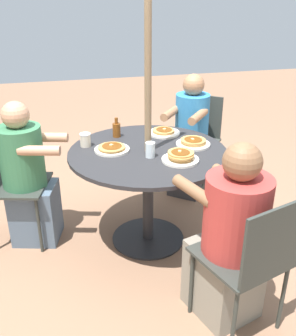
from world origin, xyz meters
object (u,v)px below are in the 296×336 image
(diner_north, at_px, (230,242))
(pancake_plate_b, at_px, (164,132))
(patio_chair_south, at_px, (6,179))
(pancake_plate_a, at_px, (181,157))
(coffee_cup, at_px, (85,140))
(diner_east, at_px, (190,140))
(diner_south, at_px, (28,180))
(patio_chair_north, at_px, (252,257))
(patio_table, at_px, (148,167))
(patio_chair_east, at_px, (196,135))
(drinking_glass_a, at_px, (150,150))
(pancake_plate_c, at_px, (112,149))
(pancake_plate_d, at_px, (193,143))
(syrup_bottle, at_px, (117,129))

(diner_north, relative_size, pancake_plate_b, 4.45)
(patio_chair_south, xyz_separation_m, pancake_plate_a, (-0.50, -1.20, 0.26))
(pancake_plate_b, distance_m, coffee_cup, 0.64)
(diner_east, relative_size, diner_south, 1.02)
(patio_chair_north, distance_m, pancake_plate_a, 0.85)
(diner_north, xyz_separation_m, pancake_plate_b, (1.16, 0.06, 0.26))
(diner_east, xyz_separation_m, coffee_cup, (-0.49, 1.00, 0.28))
(patio_table, xyz_separation_m, pancake_plate_a, (-0.23, -0.17, 0.16))
(patio_chair_east, distance_m, patio_chair_south, 1.79)
(patio_chair_south, bearing_deg, diner_north, 63.99)
(pancake_plate_b, relative_size, drinking_glass_a, 2.39)
(diner_north, relative_size, diner_south, 1.01)
(diner_north, relative_size, diner_east, 0.99)
(pancake_plate_b, bearing_deg, pancake_plate_a, 176.05)
(coffee_cup, bearing_deg, diner_east, -63.73)
(diner_east, xyz_separation_m, drinking_glass_a, (-0.80, 0.58, 0.28))
(diner_south, relative_size, pancake_plate_a, 4.41)
(pancake_plate_c, relative_size, pancake_plate_d, 1.00)
(pancake_plate_a, xyz_separation_m, drinking_glass_a, (0.11, 0.18, 0.03))
(diner_south, relative_size, pancake_plate_b, 4.41)
(diner_south, xyz_separation_m, pancake_plate_c, (-0.17, -0.61, 0.26))
(diner_south, relative_size, syrup_bottle, 7.23)
(diner_south, relative_size, pancake_plate_c, 4.41)
(patio_chair_south, relative_size, pancake_plate_d, 3.51)
(pancake_plate_d, xyz_separation_m, drinking_glass_a, (-0.14, 0.36, 0.03))
(syrup_bottle, bearing_deg, pancake_plate_b, -94.38)
(patio_chair_north, bearing_deg, pancake_plate_a, 83.22)
(patio_chair_south, height_order, drinking_glass_a, patio_chair_south)
(diner_north, height_order, pancake_plate_a, diner_north)
(diner_north, xyz_separation_m, diner_south, (1.08, 1.13, 0.00))
(pancake_plate_b, bearing_deg, patio_chair_north, -175.20)
(patio_chair_east, distance_m, coffee_cup, 1.30)
(patio_chair_east, distance_m, syrup_bottle, 1.02)
(diner_north, xyz_separation_m, diner_east, (1.54, -0.30, 0.02))
(diner_north, distance_m, syrup_bottle, 1.31)
(pancake_plate_d, relative_size, syrup_bottle, 1.64)
(diner_south, relative_size, pancake_plate_d, 4.41)
(diner_east, bearing_deg, pancake_plate_a, 105.99)
(patio_chair_north, xyz_separation_m, diner_south, (1.25, 1.18, -0.01))
(diner_east, bearing_deg, patio_chair_north, 121.27)
(patio_chair_south, relative_size, syrup_bottle, 5.76)
(diner_north, xyz_separation_m, coffee_cup, (1.05, 0.69, 0.30))
(patio_table, height_order, diner_south, diner_south)
(drinking_glass_a, bearing_deg, pancake_plate_c, 53.71)
(patio_chair_east, bearing_deg, diner_south, 60.53)
(patio_chair_north, distance_m, syrup_bottle, 1.47)
(patio_chair_south, relative_size, pancake_plate_b, 3.51)
(diner_north, height_order, syrup_bottle, diner_north)
(patio_chair_east, height_order, coffee_cup, patio_chair_east)
(pancake_plate_b, relative_size, syrup_bottle, 1.64)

